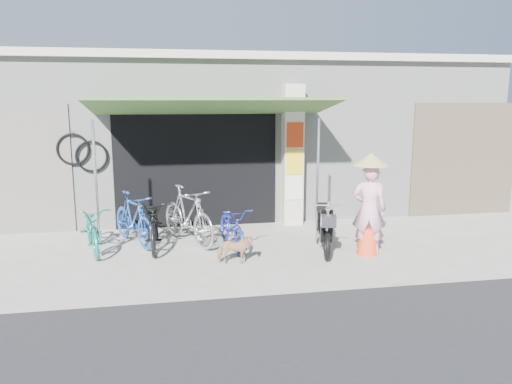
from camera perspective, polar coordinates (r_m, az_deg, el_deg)
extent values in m
plane|color=#A7A297|center=(8.55, 2.53, -7.78)|extent=(80.00, 80.00, 0.00)
cube|color=#A8AEA5|center=(13.17, -2.31, 6.50)|extent=(12.00, 5.00, 3.50)
cube|color=beige|center=(13.16, -2.37, 14.47)|extent=(12.30, 5.30, 0.16)
cube|color=black|center=(10.61, -6.85, 2.71)|extent=(3.40, 0.06, 2.50)
cube|color=black|center=(10.74, -6.77, -0.99)|extent=(3.06, 0.04, 1.10)
torus|color=black|center=(10.62, -18.28, 3.89)|extent=(0.65, 0.05, 0.65)
cylinder|color=silver|center=(10.61, -18.36, 5.61)|extent=(0.02, 0.02, 0.12)
torus|color=black|center=(10.66, -20.19, 4.60)|extent=(0.65, 0.05, 0.65)
cylinder|color=silver|center=(10.66, -20.28, 6.33)|extent=(0.02, 0.02, 0.12)
cube|color=beige|center=(10.76, 4.15, 4.21)|extent=(0.42, 0.42, 3.00)
cube|color=#B52E0D|center=(10.51, 4.48, 6.52)|extent=(0.36, 0.02, 0.52)
cube|color=yellow|center=(10.57, 4.44, 3.43)|extent=(0.36, 0.02, 0.52)
cube|color=silver|center=(10.65, 4.40, 0.44)|extent=(0.36, 0.02, 0.50)
cube|color=#395E2A|center=(9.60, -4.87, 9.70)|extent=(4.60, 1.88, 0.35)
cylinder|color=silver|center=(8.88, -17.79, 0.26)|extent=(0.05, 0.05, 2.36)
cylinder|color=silver|center=(9.20, 7.04, 1.04)|extent=(0.05, 0.05, 2.36)
cube|color=brown|center=(12.59, 22.64, 3.44)|extent=(2.60, 0.06, 2.60)
cube|color=#6B665B|center=(11.07, -26.91, 2.21)|extent=(2.60, 0.06, 2.60)
imported|color=#19706B|center=(9.37, -18.19, -3.96)|extent=(0.92, 1.70, 0.85)
imported|color=#21479A|center=(9.60, -13.86, -2.97)|extent=(1.15, 1.68, 0.99)
imported|color=black|center=(9.31, -11.50, -3.46)|extent=(0.63, 1.78, 0.94)
imported|color=silver|center=(9.48, -7.81, -2.60)|extent=(1.28, 1.85, 1.09)
imported|color=#222E9B|center=(9.13, -2.74, -4.00)|extent=(0.74, 1.56, 0.79)
imported|color=tan|center=(8.29, -2.46, -6.59)|extent=(0.62, 0.36, 0.49)
torus|color=black|center=(8.53, 8.13, -6.20)|extent=(0.20, 0.50, 0.49)
torus|color=black|center=(9.69, 7.54, -4.12)|extent=(0.20, 0.50, 0.49)
cube|color=black|center=(9.09, 7.83, -4.67)|extent=(0.41, 0.91, 0.09)
cube|color=black|center=(9.36, 7.71, -2.92)|extent=(0.36, 0.56, 0.32)
cube|color=black|center=(9.31, 7.74, -1.75)|extent=(0.34, 0.55, 0.08)
cube|color=black|center=(8.62, 8.08, -3.73)|extent=(0.22, 0.14, 0.52)
cylinder|color=silver|center=(8.38, 8.24, -1.52)|extent=(0.48, 0.14, 0.03)
cube|color=silver|center=(8.27, 8.29, -3.29)|extent=(0.28, 0.24, 0.19)
imported|color=pink|center=(8.89, 12.79, -1.94)|extent=(0.69, 0.58, 1.61)
cone|color=#E74020|center=(9.03, 12.64, -5.52)|extent=(0.38, 0.38, 0.46)
cone|color=tan|center=(8.74, 13.03, 3.68)|extent=(0.64, 0.64, 0.22)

